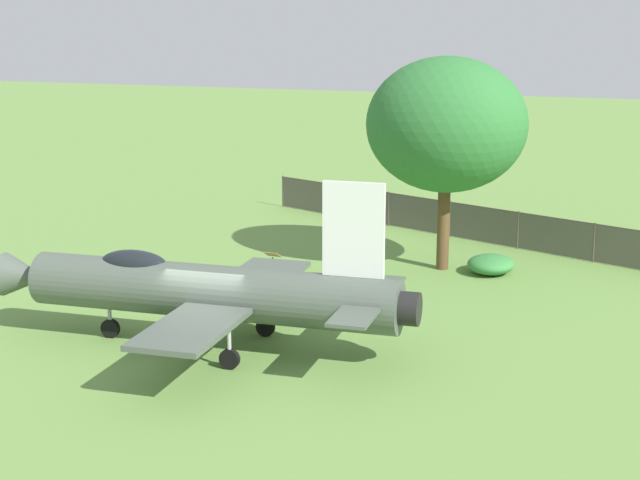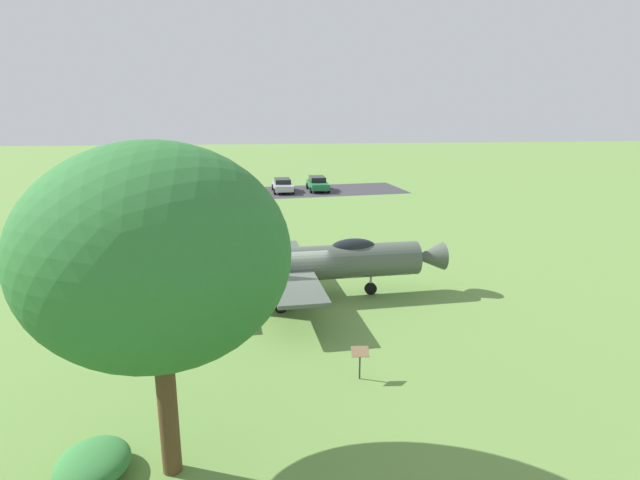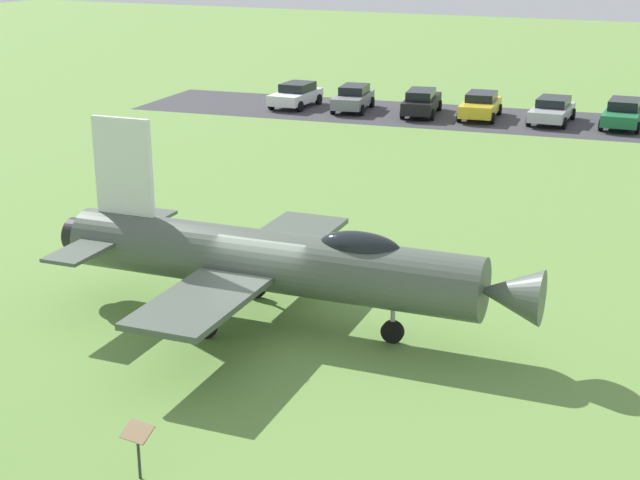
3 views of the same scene
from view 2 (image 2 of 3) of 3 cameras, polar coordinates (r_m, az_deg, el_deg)
ground_plane at (r=25.45m, az=-2.06°, el=-6.44°), size 200.00×200.00×0.00m
parking_strip at (r=55.52m, az=-9.95°, el=4.95°), size 12.70×38.41×0.00m
display_jet at (r=24.90m, az=-1.30°, el=-2.47°), size 9.84×13.57×5.34m
shade_tree at (r=12.62m, az=-17.51°, el=-1.70°), size 5.83×6.28×8.40m
shrub_near_fence at (r=15.45m, az=-23.48°, el=-21.38°), size 2.07×1.83×0.74m
info_plaque at (r=18.23m, az=4.37°, el=-12.47°), size 0.44×0.63×1.14m
parked_car_green at (r=56.85m, az=-0.26°, el=6.18°), size 4.66×2.28×1.49m
parked_car_silver at (r=56.12m, az=-4.08°, el=5.99°), size 4.59×2.31×1.38m
parked_car_yellow at (r=55.60m, az=-8.21°, el=5.82°), size 4.65×2.57×1.45m
parked_car_black at (r=55.24m, az=-11.75°, el=5.64°), size 5.03×2.66×1.53m
parked_car_gray at (r=55.46m, az=-16.15°, el=5.38°), size 4.54×2.59×1.47m
parked_car_white at (r=55.77m, az=-19.94°, el=5.12°), size 4.31×2.30×1.45m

